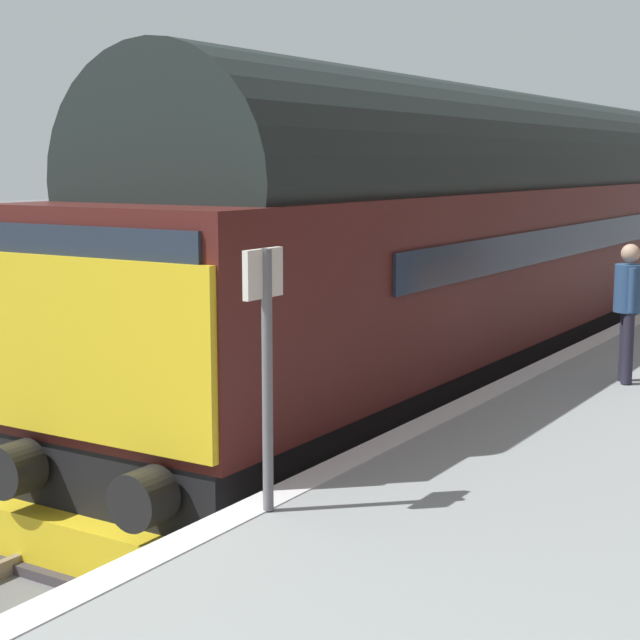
% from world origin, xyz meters
% --- Properties ---
extents(ground_plane, '(140.00, 140.00, 0.00)m').
position_xyz_m(ground_plane, '(0.00, 0.00, 0.00)').
color(ground_plane, slate).
rests_on(ground_plane, ground).
extents(track_main, '(2.50, 60.00, 0.15)m').
position_xyz_m(track_main, '(0.00, 0.00, 0.06)').
color(track_main, gray).
rests_on(track_main, ground).
extents(station_platform, '(4.00, 44.00, 1.01)m').
position_xyz_m(station_platform, '(3.60, 0.00, 0.50)').
color(station_platform, '#979D9E').
rests_on(station_platform, ground).
extents(diesel_locomotive, '(2.74, 19.32, 4.68)m').
position_xyz_m(diesel_locomotive, '(0.00, 7.52, 2.49)').
color(diesel_locomotive, black).
rests_on(diesel_locomotive, ground).
extents(signal_post_far, '(0.44, 0.22, 4.71)m').
position_xyz_m(signal_post_far, '(-8.65, 12.80, 2.92)').
color(signal_post_far, gray).
rests_on(signal_post_far, ground).
extents(platform_number_sign, '(0.10, 0.44, 1.96)m').
position_xyz_m(platform_number_sign, '(1.89, -2.04, 2.31)').
color(platform_number_sign, slate).
rests_on(platform_number_sign, station_platform).
extents(waiting_passenger, '(0.45, 0.47, 1.64)m').
position_xyz_m(waiting_passenger, '(2.92, 3.90, 1.99)').
color(waiting_passenger, '#282637').
rests_on(waiting_passenger, station_platform).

